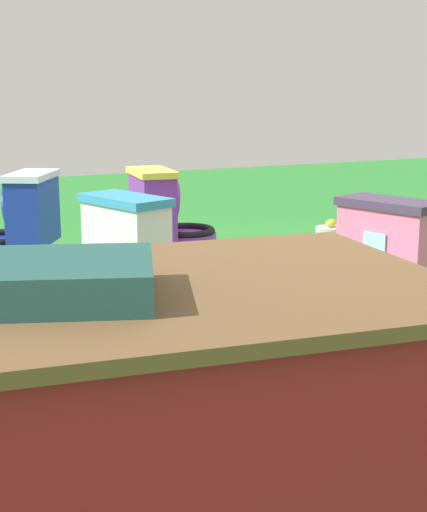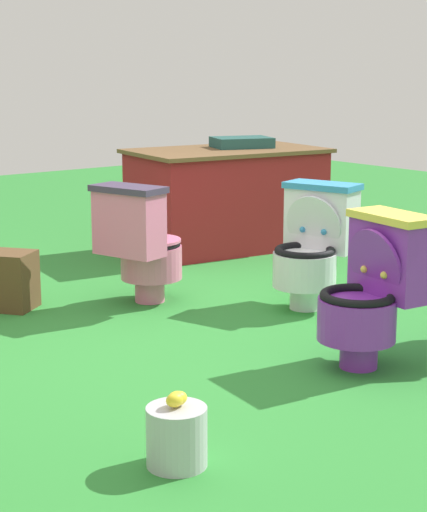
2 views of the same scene
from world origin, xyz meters
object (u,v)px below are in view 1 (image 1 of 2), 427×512
at_px(toilet_purple, 170,228).
at_px(toilet_white, 146,270).
at_px(toilet_pink, 371,285).
at_px(toilet_blue, 16,234).
at_px(vendor_table, 122,451).
at_px(lemon_bucket, 330,241).

bearing_deg(toilet_purple, toilet_white, -21.61).
bearing_deg(toilet_pink, toilet_white, 32.19).
bearing_deg(toilet_blue, toilet_white, -132.20).
distance_m(toilet_blue, vendor_table, 2.81).
xyz_separation_m(toilet_purple, toilet_pink, (-0.25, 1.59, -0.00)).
height_order(toilet_white, lemon_bucket, toilet_white).
height_order(toilet_blue, lemon_bucket, toilet_blue).
distance_m(toilet_pink, vendor_table, 1.76).
distance_m(toilet_pink, lemon_bucket, 2.21).
xyz_separation_m(toilet_purple, toilet_blue, (0.86, -0.21, 0.00)).
height_order(toilet_blue, toilet_pink, same).
bearing_deg(toilet_blue, lemon_bucket, -56.81).
bearing_deg(toilet_white, toilet_purple, 133.54).
bearing_deg(toilet_pink, vendor_table, 107.32).
height_order(toilet_blue, toilet_white, same).
bearing_deg(vendor_table, toilet_white, -112.70).
relative_size(toilet_white, vendor_table, 0.47).
bearing_deg(toilet_white, vendor_table, -40.22).
bearing_deg(toilet_purple, lemon_bucket, 110.03).
height_order(toilet_purple, toilet_white, same).
bearing_deg(toilet_blue, toilet_pink, -117.50).
bearing_deg(vendor_table, lemon_bucket, -131.65).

